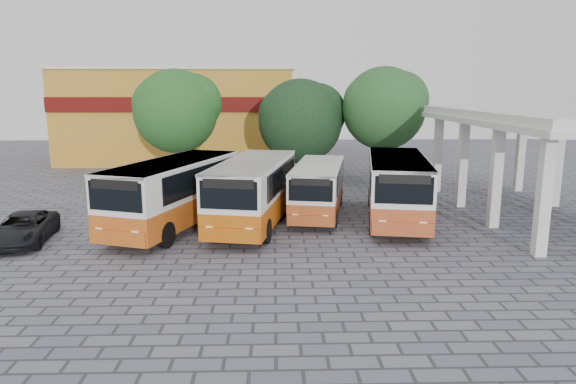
{
  "coord_description": "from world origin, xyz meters",
  "views": [
    {
      "loc": [
        -2.52,
        -21.51,
        6.43
      ],
      "look_at": [
        -1.85,
        3.01,
        1.5
      ],
      "focal_mm": 32.0,
      "sensor_mm": 36.0,
      "label": 1
    }
  ],
  "objects_px": {
    "bus_centre_right": "(318,186)",
    "parked_car": "(23,228)",
    "bus_far_left": "(174,190)",
    "bus_centre_left": "(254,188)",
    "bus_far_right": "(397,184)"
  },
  "relations": [
    {
      "from": "bus_far_left",
      "to": "bus_centre_left",
      "type": "height_order",
      "value": "bus_far_left"
    },
    {
      "from": "bus_far_left",
      "to": "bus_far_right",
      "type": "relative_size",
      "value": 1.03
    },
    {
      "from": "bus_centre_left",
      "to": "bus_far_left",
      "type": "bearing_deg",
      "value": -163.16
    },
    {
      "from": "bus_centre_right",
      "to": "parked_car",
      "type": "bearing_deg",
      "value": -150.31
    },
    {
      "from": "bus_centre_right",
      "to": "parked_car",
      "type": "distance_m",
      "value": 13.78
    },
    {
      "from": "bus_far_left",
      "to": "bus_far_right",
      "type": "distance_m",
      "value": 10.78
    },
    {
      "from": "bus_far_right",
      "to": "bus_far_left",
      "type": "bearing_deg",
      "value": -164.08
    },
    {
      "from": "bus_far_left",
      "to": "bus_far_right",
      "type": "xyz_separation_m",
      "value": [
        10.72,
        1.13,
        -0.01
      ]
    },
    {
      "from": "bus_centre_left",
      "to": "bus_far_right",
      "type": "bearing_deg",
      "value": 16.96
    },
    {
      "from": "bus_far_left",
      "to": "bus_centre_left",
      "type": "bearing_deg",
      "value": 24.94
    },
    {
      "from": "bus_centre_right",
      "to": "parked_car",
      "type": "xyz_separation_m",
      "value": [
        -12.97,
        -4.57,
        -0.92
      ]
    },
    {
      "from": "bus_centre_left",
      "to": "parked_car",
      "type": "distance_m",
      "value": 10.12
    },
    {
      "from": "bus_far_left",
      "to": "bus_centre_right",
      "type": "xyz_separation_m",
      "value": [
        6.95,
        2.38,
        -0.3
      ]
    },
    {
      "from": "bus_far_left",
      "to": "parked_car",
      "type": "distance_m",
      "value": 6.52
    },
    {
      "from": "bus_far_left",
      "to": "bus_centre_right",
      "type": "distance_m",
      "value": 7.35
    }
  ]
}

